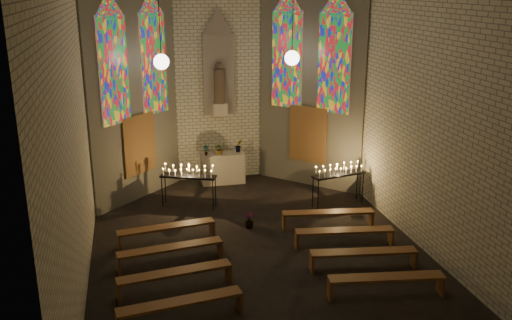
# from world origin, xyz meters

# --- Properties ---
(floor) EXTENTS (12.00, 12.00, 0.00)m
(floor) POSITION_xyz_m (0.00, 0.00, 0.00)
(floor) COLOR black
(floor) RESTS_ON ground
(room) EXTENTS (8.22, 12.43, 7.00)m
(room) POSITION_xyz_m (-0.00, 3.37, 3.72)
(room) COLOR beige
(room) RESTS_ON ground
(altar) EXTENTS (1.40, 0.60, 1.00)m
(altar) POSITION_xyz_m (0.00, 5.45, 0.50)
(altar) COLOR beige
(altar) RESTS_ON ground
(flower_vase_left) EXTENTS (0.19, 0.13, 0.36)m
(flower_vase_left) POSITION_xyz_m (-0.55, 5.36, 1.18)
(flower_vase_left) COLOR #4C723F
(flower_vase_left) RESTS_ON altar
(flower_vase_center) EXTENTS (0.38, 0.35, 0.39)m
(flower_vase_center) POSITION_xyz_m (-0.10, 5.36, 1.19)
(flower_vase_center) COLOR #4C723F
(flower_vase_center) RESTS_ON altar
(flower_vase_right) EXTENTS (0.27, 0.23, 0.43)m
(flower_vase_right) POSITION_xyz_m (0.55, 5.51, 1.21)
(flower_vase_right) COLOR #4C723F
(flower_vase_right) RESTS_ON altar
(aisle_flower_pot) EXTENTS (0.31, 0.31, 0.43)m
(aisle_flower_pot) POSITION_xyz_m (0.09, 1.72, 0.22)
(aisle_flower_pot) COLOR #4C723F
(aisle_flower_pot) RESTS_ON ground
(votive_stand_left) EXTENTS (1.66, 0.98, 1.20)m
(votive_stand_left) POSITION_xyz_m (-1.32, 3.60, 1.03)
(votive_stand_left) COLOR black
(votive_stand_left) RESTS_ON ground
(votive_stand_right) EXTENTS (1.69, 0.72, 1.21)m
(votive_stand_right) POSITION_xyz_m (3.00, 2.77, 1.04)
(votive_stand_right) COLOR black
(votive_stand_right) RESTS_ON ground
(pew_left_0) EXTENTS (2.47, 0.67, 0.47)m
(pew_left_0) POSITION_xyz_m (-2.15, 1.26, 0.38)
(pew_left_0) COLOR brown
(pew_left_0) RESTS_ON ground
(pew_right_0) EXTENTS (2.47, 0.67, 0.47)m
(pew_right_0) POSITION_xyz_m (2.15, 1.26, 0.38)
(pew_right_0) COLOR brown
(pew_right_0) RESTS_ON ground
(pew_left_1) EXTENTS (2.47, 0.67, 0.47)m
(pew_left_1) POSITION_xyz_m (-2.15, 0.06, 0.38)
(pew_left_1) COLOR brown
(pew_left_1) RESTS_ON ground
(pew_right_1) EXTENTS (2.47, 0.67, 0.47)m
(pew_right_1) POSITION_xyz_m (2.15, 0.06, 0.38)
(pew_right_1) COLOR brown
(pew_right_1) RESTS_ON ground
(pew_left_2) EXTENTS (2.47, 0.67, 0.47)m
(pew_left_2) POSITION_xyz_m (-2.15, -1.14, 0.38)
(pew_left_2) COLOR brown
(pew_left_2) RESTS_ON ground
(pew_right_2) EXTENTS (2.47, 0.67, 0.47)m
(pew_right_2) POSITION_xyz_m (2.15, -1.14, 0.38)
(pew_right_2) COLOR brown
(pew_right_2) RESTS_ON ground
(pew_left_3) EXTENTS (2.47, 0.67, 0.47)m
(pew_left_3) POSITION_xyz_m (-2.15, -2.34, 0.38)
(pew_left_3) COLOR brown
(pew_left_3) RESTS_ON ground
(pew_right_3) EXTENTS (2.47, 0.67, 0.47)m
(pew_right_3) POSITION_xyz_m (2.15, -2.34, 0.38)
(pew_right_3) COLOR brown
(pew_right_3) RESTS_ON ground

